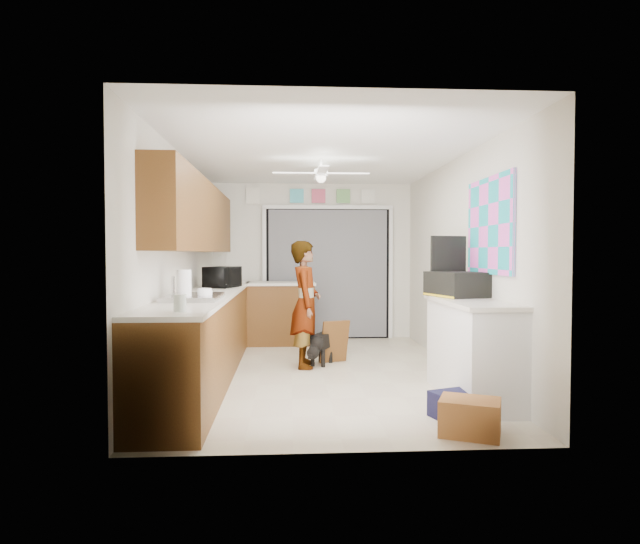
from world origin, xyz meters
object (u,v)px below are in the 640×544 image
object	(u,v)px
suitcase	(457,284)
cardboard_box	(470,417)
navy_crate	(455,405)
dog	(322,347)
microwave	(222,277)
cup	(205,294)
paper_towel_roll	(184,285)
man	(306,304)

from	to	relation	value
suitcase	cardboard_box	size ratio (longest dim) A/B	1.32
suitcase	navy_crate	world-z (taller)	suitcase
cardboard_box	navy_crate	size ratio (longest dim) A/B	1.24
cardboard_box	dog	world-z (taller)	dog
microwave	cup	size ratio (longest dim) A/B	3.41
microwave	dog	size ratio (longest dim) A/B	0.89
paper_towel_roll	navy_crate	xyz separation A→B (m)	(2.35, -0.63, -0.98)
cardboard_box	navy_crate	world-z (taller)	cardboard_box
navy_crate	dog	size ratio (longest dim) A/B	0.65
paper_towel_roll	navy_crate	bearing A→B (deg)	-14.93
navy_crate	dog	xyz separation A→B (m)	(-0.98, 2.22, 0.11)
microwave	man	distance (m)	1.19
cardboard_box	dog	distance (m)	2.81
navy_crate	dog	distance (m)	2.42
paper_towel_roll	cardboard_box	distance (m)	2.72
suitcase	navy_crate	size ratio (longest dim) A/B	1.64
cup	dog	size ratio (longest dim) A/B	0.26
paper_towel_roll	navy_crate	size ratio (longest dim) A/B	0.81
cardboard_box	navy_crate	xyz separation A→B (m)	(0.02, 0.42, -0.03)
cup	navy_crate	xyz separation A→B (m)	(2.17, -0.71, -0.89)
man	dog	world-z (taller)	man
navy_crate	cardboard_box	bearing A→B (deg)	-92.22
cup	man	world-z (taller)	man
suitcase	cardboard_box	distance (m)	1.71
navy_crate	man	world-z (taller)	man
dog	cup	bearing A→B (deg)	-104.38
navy_crate	suitcase	bearing A→B (deg)	71.79
microwave	cardboard_box	size ratio (longest dim) A/B	1.10
man	paper_towel_roll	bearing A→B (deg)	145.29
microwave	navy_crate	bearing A→B (deg)	-119.60
navy_crate	paper_towel_roll	bearing A→B (deg)	165.07
man	dog	xyz separation A→B (m)	(0.21, 0.13, -0.55)
microwave	suitcase	world-z (taller)	microwave
cup	suitcase	size ratio (longest dim) A/B	0.24
suitcase	cup	bearing A→B (deg)	170.54
paper_towel_roll	dog	bearing A→B (deg)	49.22
dog	navy_crate	bearing A→B (deg)	-42.22
cup	suitcase	world-z (taller)	suitcase
suitcase	man	world-z (taller)	man
microwave	suitcase	size ratio (longest dim) A/B	0.83
cardboard_box	man	size ratio (longest dim) A/B	0.29
cup	cardboard_box	world-z (taller)	cup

